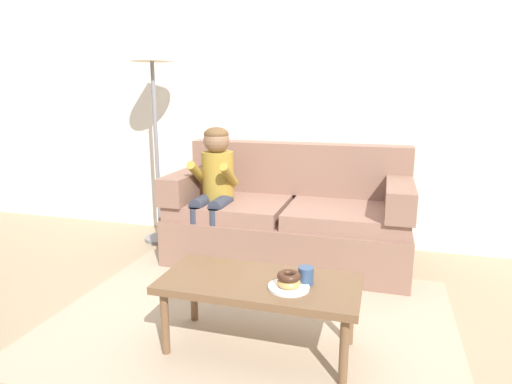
{
  "coord_description": "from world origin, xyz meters",
  "views": [
    {
      "loc": [
        0.71,
        -2.6,
        1.37
      ],
      "look_at": [
        -0.18,
        0.45,
        0.65
      ],
      "focal_mm": 30.83,
      "sensor_mm": 36.0,
      "label": 1
    }
  ],
  "objects_px": {
    "coffee_table": "(259,288)",
    "floor_lamp": "(152,64)",
    "donut": "(289,283)",
    "toy_controller": "(320,301)",
    "person_child": "(215,181)",
    "couch": "(289,219)",
    "mug": "(306,276)"
  },
  "relations": [
    {
      "from": "person_child",
      "to": "donut",
      "type": "height_order",
      "value": "person_child"
    },
    {
      "from": "donut",
      "to": "toy_controller",
      "type": "bearing_deg",
      "value": 83.86
    },
    {
      "from": "coffee_table",
      "to": "donut",
      "type": "bearing_deg",
      "value": -17.86
    },
    {
      "from": "coffee_table",
      "to": "couch",
      "type": "bearing_deg",
      "value": 95.53
    },
    {
      "from": "toy_controller",
      "to": "coffee_table",
      "type": "bearing_deg",
      "value": -122.64
    },
    {
      "from": "toy_controller",
      "to": "floor_lamp",
      "type": "bearing_deg",
      "value": 140.4
    },
    {
      "from": "coffee_table",
      "to": "mug",
      "type": "xyz_separation_m",
      "value": [
        0.24,
        0.03,
        0.09
      ]
    },
    {
      "from": "couch",
      "to": "toy_controller",
      "type": "relative_size",
      "value": 8.44
    },
    {
      "from": "coffee_table",
      "to": "mug",
      "type": "relative_size",
      "value": 11.65
    },
    {
      "from": "coffee_table",
      "to": "toy_controller",
      "type": "distance_m",
      "value": 0.74
    },
    {
      "from": "coffee_table",
      "to": "person_child",
      "type": "xyz_separation_m",
      "value": [
        -0.71,
        1.17,
        0.31
      ]
    },
    {
      "from": "donut",
      "to": "toy_controller",
      "type": "distance_m",
      "value": 0.79
    },
    {
      "from": "mug",
      "to": "floor_lamp",
      "type": "bearing_deg",
      "value": 138.1
    },
    {
      "from": "couch",
      "to": "donut",
      "type": "distance_m",
      "value": 1.47
    },
    {
      "from": "person_child",
      "to": "floor_lamp",
      "type": "height_order",
      "value": "floor_lamp"
    },
    {
      "from": "donut",
      "to": "floor_lamp",
      "type": "distance_m",
      "value": 2.5
    },
    {
      "from": "couch",
      "to": "person_child",
      "type": "bearing_deg",
      "value": -160.27
    },
    {
      "from": "donut",
      "to": "mug",
      "type": "bearing_deg",
      "value": 48.47
    },
    {
      "from": "donut",
      "to": "mug",
      "type": "height_order",
      "value": "mug"
    },
    {
      "from": "floor_lamp",
      "to": "coffee_table",
      "type": "bearing_deg",
      "value": -46.95
    },
    {
      "from": "coffee_table",
      "to": "floor_lamp",
      "type": "relative_size",
      "value": 0.55
    },
    {
      "from": "couch",
      "to": "coffee_table",
      "type": "height_order",
      "value": "couch"
    },
    {
      "from": "donut",
      "to": "person_child",
      "type": "bearing_deg",
      "value": 125.63
    },
    {
      "from": "coffee_table",
      "to": "toy_controller",
      "type": "relative_size",
      "value": 4.64
    },
    {
      "from": "couch",
      "to": "person_child",
      "type": "xyz_separation_m",
      "value": [
        -0.58,
        -0.21,
        0.33
      ]
    },
    {
      "from": "floor_lamp",
      "to": "mug",
      "type": "bearing_deg",
      "value": -41.9
    },
    {
      "from": "person_child",
      "to": "mug",
      "type": "xyz_separation_m",
      "value": [
        0.95,
        -1.15,
        -0.22
      ]
    },
    {
      "from": "coffee_table",
      "to": "floor_lamp",
      "type": "xyz_separation_m",
      "value": [
        -1.4,
        1.5,
        1.25
      ]
    },
    {
      "from": "person_child",
      "to": "floor_lamp",
      "type": "xyz_separation_m",
      "value": [
        -0.69,
        0.33,
        0.94
      ]
    },
    {
      "from": "person_child",
      "to": "coffee_table",
      "type": "bearing_deg",
      "value": -58.79
    },
    {
      "from": "coffee_table",
      "to": "person_child",
      "type": "relative_size",
      "value": 0.95
    },
    {
      "from": "donut",
      "to": "mug",
      "type": "distance_m",
      "value": 0.11
    }
  ]
}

